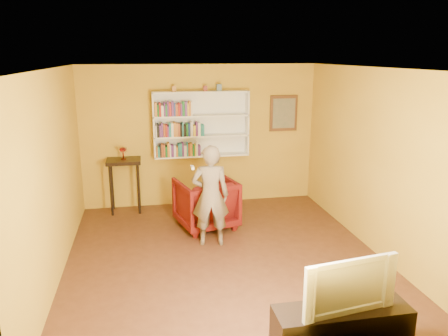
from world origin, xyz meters
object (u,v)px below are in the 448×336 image
at_px(television, 345,282).
at_px(tv_cabinet, 341,330).
at_px(person, 210,196).
at_px(ruby_lustre, 123,151).
at_px(armchair, 206,203).
at_px(bookshelf, 201,124).
at_px(console_table, 124,168).

bearing_deg(television, tv_cabinet, 0.00).
distance_m(person, television, 2.90).
bearing_deg(person, ruby_lustre, -45.61).
bearing_deg(armchair, ruby_lustre, -51.43).
distance_m(ruby_lustre, person, 2.23).
bearing_deg(tv_cabinet, armchair, 103.55).
xyz_separation_m(ruby_lustre, television, (2.21, -4.50, -0.41)).
xyz_separation_m(bookshelf, console_table, (-1.46, -0.16, -0.76)).
xyz_separation_m(console_table, television, (2.21, -4.50, -0.07)).
relative_size(bookshelf, television, 1.84).
bearing_deg(tv_cabinet, ruby_lustre, 116.11).
relative_size(tv_cabinet, television, 1.38).
relative_size(bookshelf, console_table, 1.79).
bearing_deg(television, person, 98.97).
bearing_deg(armchair, tv_cabinet, 89.08).
bearing_deg(console_table, tv_cabinet, -63.89).
bearing_deg(person, armchair, -85.67).
xyz_separation_m(bookshelf, ruby_lustre, (-1.46, -0.16, -0.42)).
relative_size(console_table, armchair, 1.08).
relative_size(console_table, person, 0.64).
bearing_deg(ruby_lustre, tv_cabinet, -63.89).
bearing_deg(television, armchair, 95.12).
relative_size(ruby_lustre, television, 0.23).
bearing_deg(television, console_table, 107.67).
xyz_separation_m(console_table, ruby_lustre, (-0.00, 0.00, 0.34)).
relative_size(console_table, tv_cabinet, 0.75).
xyz_separation_m(person, television, (0.87, -2.76, -0.02)).
bearing_deg(console_table, armchair, -36.95).
height_order(bookshelf, tv_cabinet, bookshelf).
xyz_separation_m(bookshelf, person, (-0.12, -1.90, -0.80)).
relative_size(person, tv_cabinet, 1.17).
bearing_deg(bookshelf, television, -80.90).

